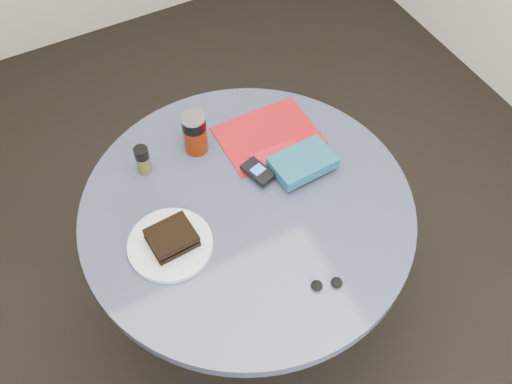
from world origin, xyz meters
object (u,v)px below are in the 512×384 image
pepper_grinder (143,160)px  headphones (327,284)px  red_book (279,160)px  mp3_player (258,171)px  table (248,235)px  novel (303,162)px  plate (170,244)px  magazine (268,135)px  soda_can (195,133)px  sandwich (172,238)px

pepper_grinder → headphones: size_ratio=1.08×
red_book → mp3_player: (-0.09, -0.02, 0.01)m
table → headphones: size_ratio=10.73×
headphones → novel: bearing=68.8°
red_book → headphones: (-0.10, -0.43, -0.00)m
plate → table: bearing=4.7°
magazine → mp3_player: size_ratio=2.76×
magazine → red_book: (-0.02, -0.11, 0.01)m
plate → novel: size_ratio=1.28×
mp3_player → novel: bearing=-17.0°
novel → headphones: size_ratio=2.03×
table → mp3_player: (0.08, 0.08, 0.19)m
plate → pepper_grinder: size_ratio=2.39×
red_book → novel: bearing=-50.2°
soda_can → pepper_grinder: 0.18m
sandwich → headphones: bearing=-44.7°
table → novel: novel is taller
mp3_player → headphones: mp3_player is taller
plate → novel: bearing=7.4°
headphones → magazine: bearing=77.7°
table → sandwich: 0.32m
novel → headphones: bearing=-114.6°
sandwich → red_book: 0.43m
table → soda_can: 0.36m
red_book → novel: size_ratio=0.84×
table → novel: (0.21, 0.04, 0.20)m
table → headphones: (0.07, -0.33, 0.17)m
mp3_player → sandwich: bearing=-162.6°
table → red_book: (0.17, 0.10, 0.18)m
magazine → novel: novel is taller
pepper_grinder → magazine: pepper_grinder is taller
soda_can → headphones: (0.11, -0.61, -0.06)m
soda_can → headphones: 0.62m
pepper_grinder → mp3_player: size_ratio=0.89×
table → red_book: red_book is taller
novel → pepper_grinder: bearing=148.7°
sandwich → mp3_player: sandwich is taller
sandwich → mp3_player: bearing=17.4°
table → magazine: bearing=48.7°
table → pepper_grinder: (-0.22, 0.27, 0.21)m
mp3_player → headphones: (-0.01, -0.41, -0.02)m
magazine → mp3_player: bearing=-128.9°
table → novel: 0.30m
plate → pepper_grinder: pepper_grinder is taller
sandwich → novel: 0.46m
sandwich → mp3_player: 0.34m
magazine → soda_can: bearing=165.2°
red_book → novel: 0.08m
plate → soda_can: soda_can is taller
pepper_grinder → novel: pepper_grinder is taller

